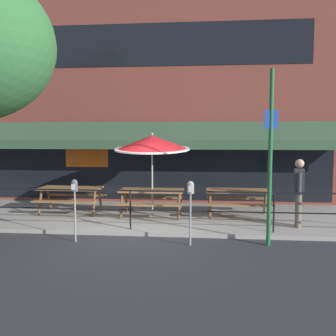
{
  "coord_description": "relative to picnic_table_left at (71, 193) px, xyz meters",
  "views": [
    {
      "loc": [
        1.79,
        -8.62,
        2.41
      ],
      "look_at": [
        0.8,
        1.6,
        1.5
      ],
      "focal_mm": 40.0,
      "sensor_mm": 36.0,
      "label": 1
    }
  ],
  "objects": [
    {
      "name": "patio_deck",
      "position": [
        2.13,
        0.0,
        -0.66
      ],
      "size": [
        15.0,
        4.0,
        0.1
      ],
      "primitive_type": "cube",
      "color": "#9E998E",
      "rests_on": "ground"
    },
    {
      "name": "street_sign_pole",
      "position": [
        5.34,
        -2.45,
        1.25
      ],
      "size": [
        0.28,
        0.09,
        3.8
      ],
      "color": "#1E6033",
      "rests_on": "ground"
    },
    {
      "name": "parking_meter_far",
      "position": [
        3.64,
        -2.63,
        0.44
      ],
      "size": [
        0.15,
        0.16,
        1.42
      ],
      "color": "gray",
      "rests_on": "ground"
    },
    {
      "name": "pedestrian_walking",
      "position": [
        6.29,
        -1.08,
        0.35
      ],
      "size": [
        0.32,
        0.61,
        1.71
      ],
      "color": "#665B4C",
      "rests_on": "patio_deck"
    },
    {
      "name": "patio_umbrella_centre",
      "position": [
        2.45,
        -0.07,
        1.47
      ],
      "size": [
        2.14,
        2.14,
        2.38
      ],
      "color": "#B7B2A8",
      "rests_on": "patio_deck"
    },
    {
      "name": "ground_plane",
      "position": [
        2.13,
        -2.0,
        -0.71
      ],
      "size": [
        120.0,
        120.0,
        0.0
      ],
      "primitive_type": "plane",
      "color": "#2D2D30"
    },
    {
      "name": "patio_railing",
      "position": [
        2.13,
        -1.7,
        0.09
      ],
      "size": [
        13.84,
        0.04,
        0.97
      ],
      "color": "black",
      "rests_on": "patio_deck"
    },
    {
      "name": "restaurant_building",
      "position": [
        2.13,
        2.23,
        3.12
      ],
      "size": [
        15.0,
        1.6,
        7.7
      ],
      "color": "brown",
      "rests_on": "ground"
    },
    {
      "name": "picnic_table_left",
      "position": [
        0.0,
        0.0,
        0.0
      ],
      "size": [
        1.8,
        1.42,
        0.76
      ],
      "color": "brown",
      "rests_on": "patio_deck"
    },
    {
      "name": "picnic_table_right",
      "position": [
        4.9,
        -0.03,
        0.0
      ],
      "size": [
        1.8,
        1.42,
        0.76
      ],
      "color": "brown",
      "rests_on": "patio_deck"
    },
    {
      "name": "picnic_table_centre",
      "position": [
        2.45,
        -0.22,
        0.0
      ],
      "size": [
        1.8,
        1.42,
        0.76
      ],
      "color": "brown",
      "rests_on": "patio_deck"
    },
    {
      "name": "parking_meter_near",
      "position": [
        1.04,
        -2.58,
        0.44
      ],
      "size": [
        0.15,
        0.16,
        1.42
      ],
      "color": "gray",
      "rests_on": "ground"
    }
  ]
}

